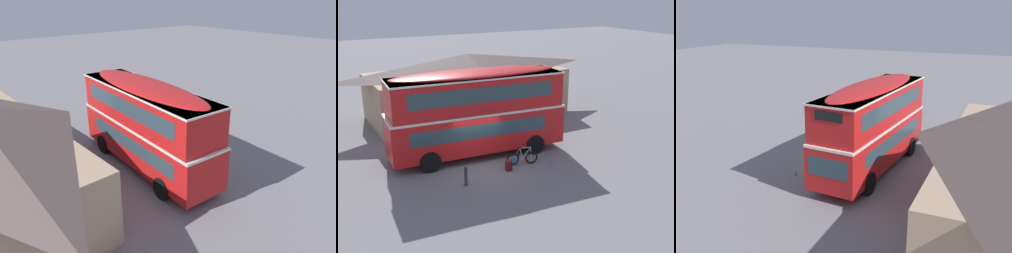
{
  "view_description": "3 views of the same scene",
  "coord_description": "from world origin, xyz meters",
  "views": [
    {
      "loc": [
        -11.98,
        10.87,
        8.96
      ],
      "look_at": [
        0.28,
        0.17,
        2.13
      ],
      "focal_mm": 34.03,
      "sensor_mm": 36.0,
      "label": 1
    },
    {
      "loc": [
        -8.26,
        -18.35,
        8.94
      ],
      "look_at": [
        1.65,
        0.09,
        1.89
      ],
      "focal_mm": 44.46,
      "sensor_mm": 36.0,
      "label": 2
    },
    {
      "loc": [
        19.6,
        8.44,
        8.52
      ],
      "look_at": [
        0.44,
        -0.32,
        2.16
      ],
      "focal_mm": 41.91,
      "sensor_mm": 36.0,
      "label": 3
    }
  ],
  "objects": [
    {
      "name": "ground_plane",
      "position": [
        0.0,
        0.0,
        0.0
      ],
      "size": [
        120.0,
        120.0,
        0.0
      ],
      "primitive_type": "plane",
      "color": "slate"
    },
    {
      "name": "double_decker_bus",
      "position": [
        0.57,
        1.44,
        2.64
      ],
      "size": [
        9.79,
        3.15,
        4.79
      ],
      "color": "black",
      "rests_on": "ground"
    },
    {
      "name": "touring_bicycle",
      "position": [
        2.02,
        -0.9,
        0.37
      ],
      "size": [
        1.65,
        0.62,
        1.0
      ],
      "color": "black",
      "rests_on": "ground"
    },
    {
      "name": "backpack_on_ground",
      "position": [
        1.08,
        -1.26,
        0.3
      ],
      "size": [
        0.33,
        0.35,
        0.58
      ],
      "color": "maroon",
      "rests_on": "ground"
    },
    {
      "name": "water_bottle_blue_sports",
      "position": [
        3.28,
        -1.84,
        0.11
      ],
      "size": [
        0.08,
        0.08,
        0.23
      ],
      "color": "#338CBF",
      "rests_on": "ground"
    },
    {
      "name": "water_bottle_green_metal",
      "position": [
        2.27,
        -1.6,
        0.11
      ],
      "size": [
        0.08,
        0.08,
        0.24
      ],
      "color": "green",
      "rests_on": "ground"
    },
    {
      "name": "pub_building",
      "position": [
        3.2,
        8.84,
        2.28
      ],
      "size": [
        14.27,
        6.47,
        4.46
      ],
      "color": "tan",
      "rests_on": "ground"
    },
    {
      "name": "kerb_bollard",
      "position": [
        -1.51,
        -1.8,
        0.5
      ],
      "size": [
        0.16,
        0.16,
        0.97
      ],
      "color": "#333338",
      "rests_on": "ground"
    }
  ]
}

